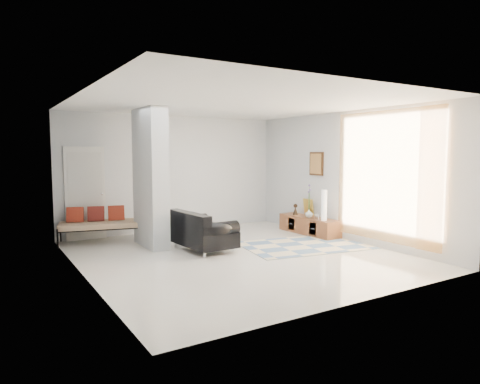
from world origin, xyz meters
TOP-DOWN VIEW (x-y plane):
  - floor at (0.00, 0.00)m, footprint 6.00×6.00m
  - ceiling at (0.00, 0.00)m, footprint 6.00×6.00m
  - wall_back at (0.00, 3.00)m, footprint 6.00×0.00m
  - wall_front at (0.00, -3.00)m, footprint 6.00×0.00m
  - wall_left at (-2.75, 0.00)m, footprint 0.00×6.00m
  - wall_right at (2.75, 0.00)m, footprint 0.00×6.00m
  - partition_column at (-1.10, 1.60)m, footprint 0.35×1.20m
  - hallway_door at (-2.10, 2.96)m, footprint 0.85×0.06m
  - curtain at (2.67, -1.15)m, footprint 0.00×2.55m
  - wall_art at (2.72, 0.90)m, footprint 0.04×0.45m
  - media_console at (2.52, 0.90)m, footprint 0.45×1.72m
  - loveseat at (-0.39, 0.74)m, footprint 0.92×1.47m
  - daybed at (-1.86, 2.48)m, footprint 1.94×1.15m
  - area_rug at (1.60, -0.04)m, footprint 2.76×2.07m
  - cylinder_lamp at (2.50, 0.38)m, footprint 0.12×0.12m
  - bronze_figurine at (2.47, 1.35)m, footprint 0.15×0.15m
  - vase at (2.47, 0.85)m, footprint 0.20×0.20m

SIDE VIEW (x-z plane):
  - floor at x=0.00m, z-range 0.00..0.00m
  - area_rug at x=1.60m, z-range 0.00..0.01m
  - media_console at x=2.52m, z-range -0.20..0.61m
  - loveseat at x=-0.39m, z-range -0.02..0.74m
  - daybed at x=-1.86m, z-range 0.03..0.80m
  - vase at x=2.47m, z-range 0.40..0.59m
  - bronze_figurine at x=2.47m, z-range 0.40..0.66m
  - cylinder_lamp at x=2.50m, z-range 0.40..1.08m
  - hallway_door at x=-2.10m, z-range 0.00..2.04m
  - partition_column at x=-1.10m, z-range 0.00..2.80m
  - wall_back at x=0.00m, z-range -1.60..4.40m
  - wall_front at x=0.00m, z-range -1.60..4.40m
  - wall_left at x=-2.75m, z-range -1.60..4.40m
  - wall_right at x=2.75m, z-range -1.60..4.40m
  - curtain at x=2.67m, z-range 0.17..2.72m
  - wall_art at x=2.72m, z-range 1.38..1.92m
  - ceiling at x=0.00m, z-range 2.80..2.80m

